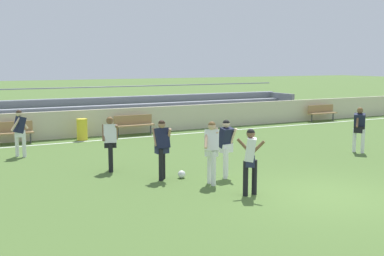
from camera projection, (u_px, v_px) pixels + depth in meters
The scene contains 16 objects.
ground_plane at pixel (326, 196), 11.68m from camera, with size 160.00×160.00×0.00m, color #4C6B30.
field_line_sideline at pixel (156, 136), 21.13m from camera, with size 44.00×0.12×0.01m, color white.
sideline_wall at pixel (145, 120), 22.11m from camera, with size 48.00×0.16×1.19m, color beige.
bleacher_stand at pixel (93, 112), 23.14m from camera, with size 23.04×2.54×2.02m.
bench_centre_sideline at pixel (10, 131), 18.93m from camera, with size 1.80×0.40×0.90m.
bench_near_wall_gap at pixel (322, 111), 26.36m from camera, with size 1.80×0.40×0.90m.
bench_far_right at pixel (134, 123), 21.32m from camera, with size 1.80×0.40×0.90m.
trash_bin at pixel (82, 129), 19.96m from camera, with size 0.45×0.45×0.91m, color yellow.
player_white_trailing_run at pixel (212, 147), 12.64m from camera, with size 0.66×0.52×1.71m.
player_dark_deep_cover at pixel (162, 144), 13.17m from camera, with size 0.45×0.41×1.68m.
player_white_overlapping at pixel (250, 156), 11.62m from camera, with size 0.47×0.69×1.66m.
player_dark_wide_right at pixel (226, 143), 13.43m from camera, with size 0.45×0.55×1.66m.
player_white_dropping_back at pixel (110, 139), 14.19m from camera, with size 0.56×0.42×1.66m.
player_dark_challenging at pixel (359, 126), 17.16m from camera, with size 0.72×0.52×1.65m.
player_dark_pressing_high at pixel (20, 129), 16.37m from camera, with size 0.66×0.47×1.64m.
soccer_ball at pixel (182, 174), 13.46m from camera, with size 0.22×0.22×0.22m, color white.
Camera 1 is at (-8.15, -8.55, 3.28)m, focal length 44.37 mm.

